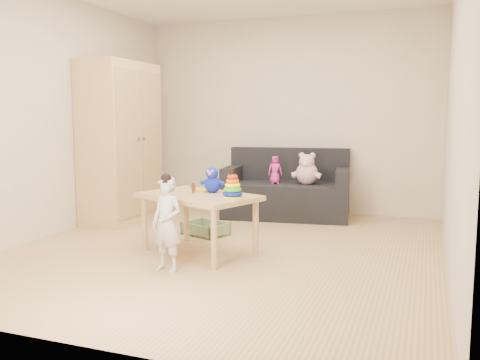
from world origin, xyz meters
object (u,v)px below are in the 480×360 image
at_px(wardrobe, 121,143).
at_px(toddler, 167,225).
at_px(play_table, 199,224).
at_px(sofa, 286,200).

xyz_separation_m(wardrobe, toddler, (1.52, -1.66, -0.58)).
height_order(play_table, toddler, toddler).
bearing_deg(wardrobe, sofa, 26.12).
height_order(sofa, play_table, play_table).
bearing_deg(toddler, sofa, 95.55).
relative_size(play_table, toddler, 1.38).
distance_m(wardrobe, toddler, 2.33).
height_order(wardrobe, toddler, wardrobe).
xyz_separation_m(wardrobe, play_table, (1.54, -1.07, -0.68)).
bearing_deg(toddler, play_table, 101.27).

